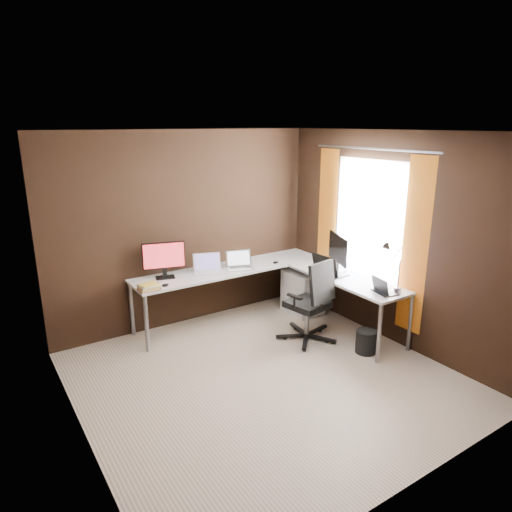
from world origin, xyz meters
The scene contains 15 objects.
room centered at (0.34, 0.07, 1.28)m, with size 3.60×3.60×2.50m.
desk centered at (0.84, 1.04, 0.68)m, with size 2.65×2.25×0.73m.
drawer_pedestal centered at (1.43, 1.15, 0.30)m, with size 0.42×0.50×0.60m, color silver.
monitor_left centered at (-0.41, 1.61, 0.98)m, with size 0.51×0.20×0.45m.
monitor_right centered at (1.58, 0.65, 1.00)m, with size 0.25×0.55×0.48m.
laptop_white centered at (0.13, 1.51, 0.78)m, with size 0.41×0.35×0.23m.
laptop_silver centered at (0.57, 1.43, 0.78)m, with size 0.40×0.33×0.23m.
laptop_black_big centered at (1.36, 0.59, 0.79)m, with size 0.32×0.43×0.27m.
laptop_black_small centered at (1.44, -0.24, 0.77)m, with size 0.25×0.31×0.19m.
book_stack centered at (-0.73, 1.30, 0.77)m, with size 0.24×0.20×0.07m.
mouse_left centered at (-0.53, 1.30, 0.75)m, with size 0.09×0.06×0.03m, color black.
mouse_corner centered at (1.08, 1.33, 0.75)m, with size 0.09×0.05×0.03m, color black.
desk_lamp centered at (1.52, -0.25, 1.09)m, with size 0.19×0.22×0.58m.
office_chair centered at (0.97, 0.45, 0.30)m, with size 0.57×0.59×1.03m.
wastebasket centered at (1.30, -0.17, 0.14)m, with size 0.24×0.24×0.27m, color black.
Camera 1 is at (-2.40, -3.48, 2.57)m, focal length 32.00 mm.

